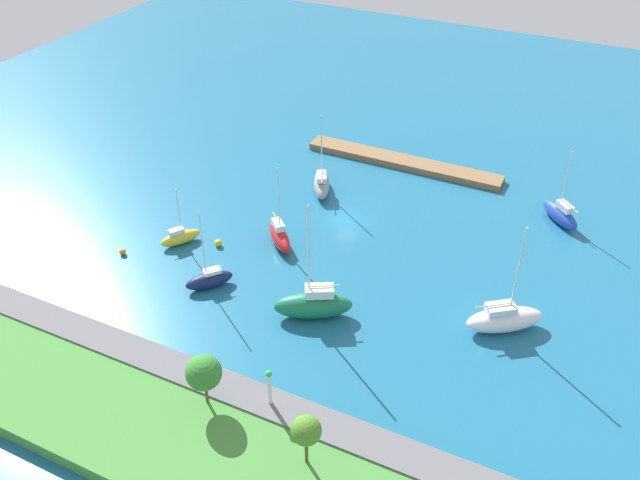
% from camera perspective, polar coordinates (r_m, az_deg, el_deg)
% --- Properties ---
extents(water, '(160.00, 160.00, 0.00)m').
position_cam_1_polar(water, '(84.81, 2.22, 1.77)').
color(water, '#1E668C').
rests_on(water, ground).
extents(pier_dock, '(27.78, 3.19, 0.87)m').
position_cam_1_polar(pier_dock, '(97.07, 6.92, 6.44)').
color(pier_dock, olive).
rests_on(pier_dock, ground).
extents(breakwater, '(69.93, 3.31, 1.56)m').
position_cam_1_polar(breakwater, '(63.57, -9.60, -11.56)').
color(breakwater, slate).
rests_on(breakwater, ground).
extents(shoreline_park, '(58.49, 13.73, 1.37)m').
position_cam_1_polar(shoreline_park, '(61.05, -12.36, -14.67)').
color(shoreline_park, '#478C3D').
rests_on(shoreline_park, ground).
extents(harbor_beacon, '(0.56, 0.56, 3.73)m').
position_cam_1_polar(harbor_beacon, '(58.66, -4.22, -11.88)').
color(harbor_beacon, silver).
rests_on(harbor_beacon, breakwater).
extents(park_tree_midwest, '(2.40, 2.40, 4.86)m').
position_cam_1_polar(park_tree_midwest, '(53.71, -1.16, -15.52)').
color(park_tree_midwest, brown).
rests_on(park_tree_midwest, shoreline_park).
extents(park_tree_east, '(3.08, 3.08, 5.07)m').
position_cam_1_polar(park_tree_east, '(58.62, -9.62, -10.79)').
color(park_tree_east, brown).
rests_on(park_tree_east, shoreline_park).
extents(sailboat_red_off_beacon, '(5.58, 5.50, 10.37)m').
position_cam_1_polar(sailboat_red_off_beacon, '(79.67, -3.37, 0.33)').
color(sailboat_red_off_beacon, red).
rests_on(sailboat_red_off_beacon, water).
extents(sailboat_blue_lone_north, '(5.80, 5.69, 9.49)m').
position_cam_1_polar(sailboat_blue_lone_north, '(88.48, 19.29, 2.06)').
color(sailboat_blue_lone_north, '#2347B2').
rests_on(sailboat_blue_lone_north, water).
extents(sailboat_white_by_breakwater, '(7.94, 6.86, 12.08)m').
position_cam_1_polar(sailboat_white_by_breakwater, '(70.41, 15.02, -6.31)').
color(sailboat_white_by_breakwater, white).
rests_on(sailboat_white_by_breakwater, water).
extents(sailboat_yellow_east_end, '(3.78, 4.85, 7.26)m').
position_cam_1_polar(sailboat_yellow_east_end, '(81.52, -11.51, 0.23)').
color(sailboat_yellow_east_end, yellow).
rests_on(sailboat_yellow_east_end, water).
extents(sailboat_green_near_pier, '(8.21, 6.08, 13.28)m').
position_cam_1_polar(sailboat_green_near_pier, '(69.34, -0.54, -5.35)').
color(sailboat_green_near_pier, '#19724C').
rests_on(sailboat_green_near_pier, water).
extents(sailboat_gray_along_channel, '(4.90, 6.98, 10.66)m').
position_cam_1_polar(sailboat_gray_along_channel, '(89.70, 0.12, 4.72)').
color(sailboat_gray_along_channel, gray).
rests_on(sailboat_gray_along_channel, water).
extents(sailboat_navy_mid_basin, '(4.60, 5.06, 9.66)m').
position_cam_1_polar(sailboat_navy_mid_basin, '(74.34, -9.16, -3.26)').
color(sailboat_navy_mid_basin, '#141E4C').
rests_on(sailboat_navy_mid_basin, water).
extents(mooring_buoy_yellow, '(0.85, 0.85, 0.85)m').
position_cam_1_polar(mooring_buoy_yellow, '(80.61, -8.43, -0.24)').
color(mooring_buoy_yellow, yellow).
rests_on(mooring_buoy_yellow, water).
extents(mooring_buoy_orange, '(0.74, 0.74, 0.74)m').
position_cam_1_polar(mooring_buoy_orange, '(81.57, -16.05, -0.95)').
color(mooring_buoy_orange, orange).
rests_on(mooring_buoy_orange, water).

